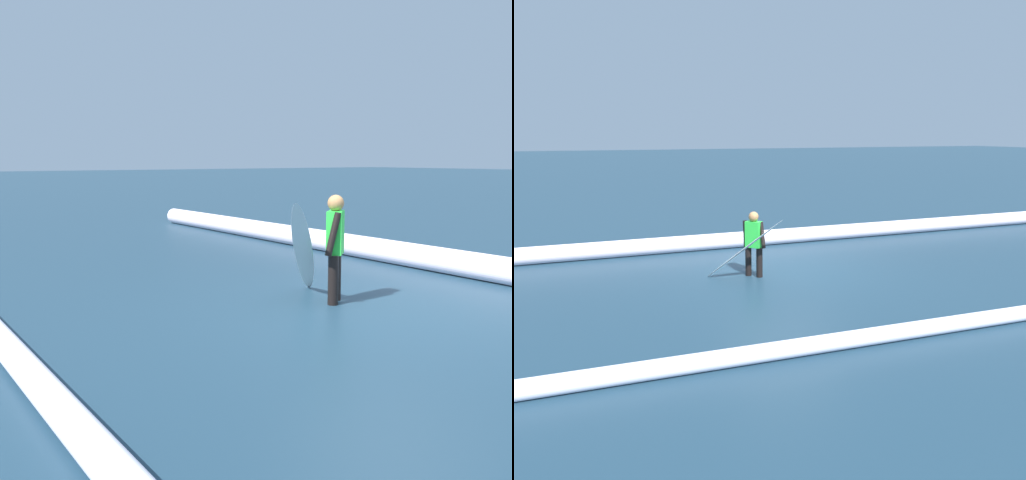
{
  "view_description": "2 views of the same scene",
  "coord_description": "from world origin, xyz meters",
  "views": [
    {
      "loc": [
        -5.35,
        5.85,
        1.94
      ],
      "look_at": [
        1.13,
        1.37,
        0.9
      ],
      "focal_mm": 44.07,
      "sensor_mm": 36.0,
      "label": 1
    },
    {
      "loc": [
        4.65,
        10.76,
        3.14
      ],
      "look_at": [
        1.06,
        1.74,
        1.12
      ],
      "focal_mm": 36.38,
      "sensor_mm": 36.0,
      "label": 2
    }
  ],
  "objects": [
    {
      "name": "surfer",
      "position": [
        0.86,
        0.27,
        0.81
      ],
      "size": [
        0.37,
        0.52,
        1.45
      ],
      "rotation": [
        0.0,
        0.0,
        5.42
      ],
      "color": "black",
      "rests_on": "ground_plane"
    },
    {
      "name": "ground_plane",
      "position": [
        0.0,
        0.0,
        0.0
      ],
      "size": [
        177.54,
        177.54,
        0.0
      ],
      "primitive_type": "plane",
      "color": "#1F3A4C"
    },
    {
      "name": "surfboard",
      "position": [
        1.19,
        0.55,
        0.7
      ],
      "size": [
        1.47,
        1.46,
        1.42
      ],
      "color": "white",
      "rests_on": "ground_plane"
    },
    {
      "name": "wave_crest_foreground",
      "position": [
        -1.47,
        -2.69,
        0.21
      ],
      "size": [
        25.85,
        0.58,
        0.43
      ],
      "primitive_type": "cylinder",
      "rotation": [
        0.0,
        1.57,
        -0.01
      ],
      "color": "white",
      "rests_on": "ground_plane"
    },
    {
      "name": "wave_crest_midground",
      "position": [
        0.36,
        4.51,
        0.13
      ],
      "size": [
        24.08,
        0.89,
        0.26
      ],
      "primitive_type": "cylinder",
      "rotation": [
        0.0,
        1.57,
        -0.03
      ],
      "color": "white",
      "rests_on": "ground_plane"
    }
  ]
}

